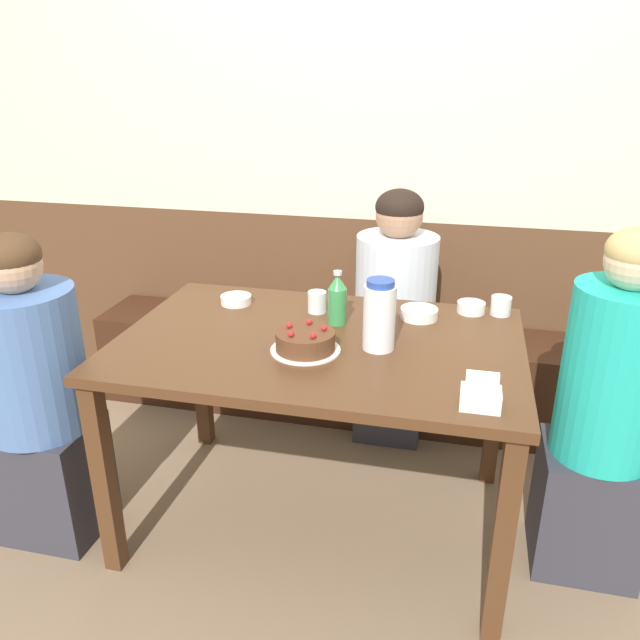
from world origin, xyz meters
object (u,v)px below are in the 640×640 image
at_px(bowl_soup_white, 236,300).
at_px(bowl_side_dish, 419,313).
at_px(bowl_rice_small, 471,307).
at_px(napkin_holder, 481,395).
at_px(water_pitcher, 379,315).
at_px(person_pale_blue_shirt, 604,422).
at_px(birthday_cake, 305,341).
at_px(person_grey_tee, 37,398).
at_px(bench_seat, 358,371).
at_px(glass_water_tall, 317,302).
at_px(glass_tumbler_short, 501,306).
at_px(person_teal_shirt, 394,319).
at_px(soju_bottle, 337,299).

bearing_deg(bowl_soup_white, bowl_side_dish, 0.87).
distance_m(bowl_soup_white, bowl_side_dish, 0.72).
relative_size(bowl_soup_white, bowl_rice_small, 1.15).
distance_m(napkin_holder, bowl_side_dish, 0.66).
bearing_deg(napkin_holder, bowl_soup_white, 147.00).
bearing_deg(napkin_holder, bowl_rice_small, 92.52).
distance_m(bowl_rice_small, bowl_side_dish, 0.21).
distance_m(water_pitcher, person_pale_blue_shirt, 0.80).
relative_size(birthday_cake, person_grey_tee, 0.20).
bearing_deg(bench_seat, bowl_rice_small, -42.04).
bearing_deg(glass_water_tall, person_grey_tee, -149.58).
bearing_deg(glass_tumbler_short, bowl_rice_small, -178.23).
xyz_separation_m(bench_seat, glass_tumbler_short, (0.61, -0.45, 0.57)).
bearing_deg(water_pitcher, glass_tumbler_short, 45.05).
bearing_deg(glass_water_tall, bowl_rice_small, 12.72).
relative_size(bowl_rice_small, person_teal_shirt, 0.09).
relative_size(glass_tumbler_short, person_pale_blue_shirt, 0.06).
height_order(water_pitcher, bowl_side_dish, water_pitcher).
height_order(birthday_cake, bowl_rice_small, birthday_cake).
bearing_deg(bowl_rice_small, bench_seat, 137.96).
height_order(birthday_cake, napkin_holder, napkin_holder).
height_order(birthday_cake, person_pale_blue_shirt, person_pale_blue_shirt).
xyz_separation_m(bowl_soup_white, glass_water_tall, (0.33, -0.01, 0.02)).
bearing_deg(glass_tumbler_short, bench_seat, 143.60).
distance_m(napkin_holder, glass_tumbler_short, 0.73).
bearing_deg(person_grey_tee, person_pale_blue_shirt, 8.10).
distance_m(bench_seat, glass_water_tall, 0.82).
xyz_separation_m(birthday_cake, glass_water_tall, (-0.04, 0.35, 0.01)).
xyz_separation_m(birthday_cake, bowl_side_dish, (0.34, 0.37, -0.01)).
xyz_separation_m(napkin_holder, glass_tumbler_short, (0.08, 0.73, -0.00)).
height_order(birthday_cake, person_grey_tee, person_grey_tee).
distance_m(napkin_holder, glass_water_tall, 0.85).
distance_m(bench_seat, bowl_soup_white, 0.89).
height_order(water_pitcher, person_grey_tee, person_grey_tee).
bearing_deg(bowl_soup_white, glass_tumbler_short, 6.70).
relative_size(bench_seat, napkin_holder, 23.95).
xyz_separation_m(napkin_holder, person_teal_shirt, (-0.36, 1.06, -0.23)).
relative_size(soju_bottle, bowl_side_dish, 1.45).
bearing_deg(napkin_holder, bench_seat, 114.49).
bearing_deg(glass_tumbler_short, person_pale_blue_shirt, -48.49).
xyz_separation_m(bowl_rice_small, glass_tumbler_short, (0.11, 0.00, 0.02)).
bearing_deg(bowl_rice_small, person_pale_blue_shirt, -40.28).
bearing_deg(birthday_cake, soju_bottle, 78.17).
relative_size(birthday_cake, soju_bottle, 1.16).
bearing_deg(bowl_soup_white, napkin_holder, -33.00).
bearing_deg(glass_tumbler_short, person_teal_shirt, 142.23).
height_order(bench_seat, glass_tumbler_short, glass_tumbler_short).
bearing_deg(soju_bottle, bench_seat, 92.60).
height_order(water_pitcher, person_pale_blue_shirt, person_pale_blue_shirt).
bearing_deg(bowl_rice_small, glass_tumbler_short, 1.77).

